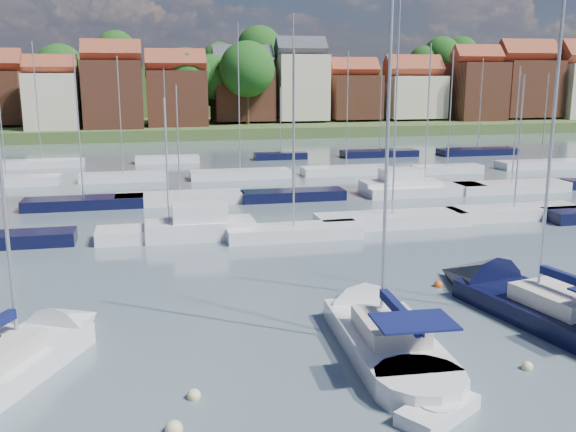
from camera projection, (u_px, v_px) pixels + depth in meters
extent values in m
plane|color=#43525B|center=(238.00, 185.00, 61.99)|extent=(260.00, 260.00, 0.00)
cube|color=silver|center=(11.00, 369.00, 22.71)|extent=(5.42, 7.12, 1.20)
cone|color=silver|center=(76.00, 326.00, 26.61)|extent=(3.89, 4.10, 2.75)
cube|color=beige|center=(0.00, 349.00, 22.07)|extent=(2.95, 3.32, 0.70)
cylinder|color=#B2B2B7|center=(2.00, 180.00, 21.69)|extent=(0.14, 0.14, 12.21)
cube|color=silver|center=(385.00, 344.00, 24.78)|extent=(3.51, 7.68, 1.20)
cone|color=silver|center=(353.00, 303.00, 29.30)|extent=(3.32, 3.81, 3.14)
cylinder|color=silver|center=(420.00, 391.00, 21.15)|extent=(3.29, 3.29, 1.20)
cube|color=beige|center=(390.00, 326.00, 24.07)|extent=(2.35, 3.24, 0.70)
cylinder|color=#B2B2B7|center=(387.00, 147.00, 23.64)|extent=(0.14, 0.14, 13.94)
cylinder|color=#B2B2B7|center=(400.00, 315.00, 22.88)|extent=(0.31, 4.18, 0.10)
cube|color=#0D1242|center=(400.00, 311.00, 22.84)|extent=(0.50, 3.98, 0.35)
cube|color=#0D1242|center=(414.00, 322.00, 21.50)|extent=(2.76, 2.01, 0.08)
cube|color=black|center=(547.00, 315.00, 27.81)|extent=(5.16, 8.92, 1.20)
cone|color=black|center=(467.00, 280.00, 32.47)|extent=(4.26, 4.71, 3.49)
cube|color=beige|center=(559.00, 298.00, 27.09)|extent=(3.12, 3.92, 0.70)
cylinder|color=#B2B2B7|center=(554.00, 116.00, 26.48)|extent=(0.14, 0.14, 15.87)
cube|color=silver|center=(438.00, 412.00, 19.94)|extent=(3.13, 2.64, 0.56)
cylinder|color=silver|center=(438.00, 407.00, 19.91)|extent=(1.33, 1.33, 0.36)
sphere|color=beige|center=(174.00, 432.00, 19.17)|extent=(0.54, 0.54, 0.54)
sphere|color=beige|center=(194.00, 398.00, 21.16)|extent=(0.45, 0.45, 0.45)
sphere|color=beige|center=(527.00, 369.00, 23.24)|extent=(0.41, 0.41, 0.41)
sphere|color=#D85914|center=(438.00, 287.00, 32.28)|extent=(0.42, 0.42, 0.42)
sphere|color=#D85914|center=(363.00, 301.00, 30.24)|extent=(0.52, 0.52, 0.52)
cube|color=black|center=(8.00, 241.00, 39.76)|extent=(8.01, 2.24, 1.00)
cylinder|color=#B2B2B7|center=(0.00, 151.00, 38.55)|extent=(0.12, 0.12, 10.16)
cube|color=silver|center=(170.00, 234.00, 41.51)|extent=(9.22, 2.58, 1.00)
cylinder|color=#B2B2B7|center=(167.00, 163.00, 40.51)|extent=(0.12, 0.12, 8.18)
cube|color=silver|center=(294.00, 233.00, 41.66)|extent=(8.78, 2.46, 1.00)
cylinder|color=#B2B2B7|center=(294.00, 140.00, 40.35)|extent=(0.12, 0.12, 11.06)
cube|color=silver|center=(392.00, 221.00, 45.22)|extent=(10.79, 3.02, 1.00)
cylinder|color=#B2B2B7|center=(396.00, 107.00, 43.50)|extent=(0.12, 0.12, 14.87)
cube|color=silver|center=(514.00, 213.00, 47.62)|extent=(10.13, 2.84, 1.00)
cylinder|color=#B2B2B7|center=(519.00, 142.00, 46.47)|extent=(0.12, 0.12, 9.59)
cube|color=silver|center=(200.00, 231.00, 41.70)|extent=(7.00, 2.60, 1.40)
cube|color=silver|center=(200.00, 214.00, 41.46)|extent=(3.50, 2.20, 1.30)
cube|color=black|center=(84.00, 204.00, 51.09)|extent=(9.30, 2.60, 1.00)
cylinder|color=#B2B2B7|center=(78.00, 125.00, 49.73)|extent=(0.12, 0.12, 11.48)
cube|color=silver|center=(180.00, 199.00, 53.05)|extent=(10.40, 2.91, 1.00)
cylinder|color=#B2B2B7|center=(178.00, 140.00, 51.99)|extent=(0.12, 0.12, 8.77)
cube|color=black|center=(293.00, 196.00, 54.34)|extent=(8.80, 2.46, 1.00)
cylinder|color=#B2B2B7|center=(293.00, 104.00, 52.68)|extent=(0.12, 0.12, 14.33)
cube|color=silver|center=(424.00, 191.00, 56.74)|extent=(10.73, 3.00, 1.00)
cylinder|color=#B2B2B7|center=(428.00, 116.00, 55.31)|extent=(0.12, 0.12, 12.14)
cube|color=silver|center=(511.00, 188.00, 58.33)|extent=(10.48, 2.93, 1.00)
cylinder|color=#B2B2B7|center=(516.00, 125.00, 57.10)|extent=(0.12, 0.12, 10.28)
cube|color=silver|center=(400.00, 188.00, 57.09)|extent=(7.00, 2.60, 1.40)
cube|color=silver|center=(401.00, 176.00, 56.86)|extent=(3.50, 2.20, 1.30)
cube|color=silver|center=(7.00, 182.00, 61.35)|extent=(9.71, 2.72, 1.00)
cube|color=silver|center=(124.00, 178.00, 63.93)|extent=(8.49, 2.38, 1.00)
cylinder|color=#B2B2B7|center=(120.00, 115.00, 62.59)|extent=(0.12, 0.12, 11.31)
cube|color=silver|center=(240.00, 175.00, 65.68)|extent=(10.16, 2.85, 1.00)
cylinder|color=#B2B2B7|center=(239.00, 98.00, 63.99)|extent=(0.12, 0.12, 14.59)
cube|color=silver|center=(346.00, 171.00, 68.19)|extent=(9.53, 2.67, 1.00)
cylinder|color=#B2B2B7|center=(347.00, 110.00, 66.79)|extent=(0.12, 0.12, 11.91)
cube|color=silver|center=(447.00, 170.00, 69.18)|extent=(7.62, 2.13, 1.00)
cylinder|color=#B2B2B7|center=(451.00, 108.00, 67.76)|extent=(0.12, 0.12, 12.13)
cube|color=silver|center=(541.00, 165.00, 72.76)|extent=(10.17, 2.85, 1.00)
cylinder|color=#B2B2B7|center=(545.00, 117.00, 71.59)|extent=(0.12, 0.12, 9.73)
cube|color=silver|center=(42.00, 164.00, 73.43)|extent=(9.24, 2.59, 1.00)
cylinder|color=#B2B2B7|center=(37.00, 102.00, 71.89)|extent=(0.12, 0.12, 13.17)
cube|color=silver|center=(167.00, 160.00, 77.12)|extent=(7.57, 2.12, 1.00)
cylinder|color=#B2B2B7|center=(165.00, 113.00, 75.90)|extent=(0.12, 0.12, 10.24)
cube|color=black|center=(281.00, 157.00, 80.23)|extent=(6.58, 1.84, 1.00)
cylinder|color=#B2B2B7|center=(280.00, 120.00, 79.25)|extent=(0.12, 0.12, 8.01)
cube|color=black|center=(379.00, 154.00, 82.92)|extent=(9.92, 2.78, 1.00)
cylinder|color=#B2B2B7|center=(381.00, 107.00, 81.62)|extent=(0.12, 0.12, 10.92)
cube|color=black|center=(477.00, 152.00, 84.74)|extent=(10.55, 2.95, 1.00)
cylinder|color=#B2B2B7|center=(480.00, 104.00, 83.38)|extent=(0.12, 0.12, 11.51)
cube|color=#44562B|center=(186.00, 123.00, 135.32)|extent=(200.00, 70.00, 3.00)
cube|color=#44562B|center=(179.00, 96.00, 158.13)|extent=(200.00, 60.00, 14.00)
cube|color=beige|center=(53.00, 102.00, 102.58)|extent=(8.09, 8.80, 8.96)
cube|color=brown|center=(50.00, 67.00, 101.40)|extent=(8.25, 4.00, 4.00)
cube|color=brown|center=(114.00, 95.00, 105.24)|extent=(9.36, 10.17, 10.97)
cube|color=brown|center=(111.00, 53.00, 103.80)|extent=(9.54, 4.63, 4.63)
cube|color=brown|center=(177.00, 99.00, 109.21)|extent=(9.90, 8.56, 9.42)
cube|color=brown|center=(175.00, 63.00, 107.92)|extent=(10.10, 4.90, 4.90)
cube|color=brown|center=(243.00, 94.00, 116.39)|extent=(10.59, 8.93, 9.49)
cube|color=#383A42|center=(242.00, 59.00, 115.08)|extent=(10.80, 5.24, 5.24)
cube|color=beige|center=(301.00, 87.00, 117.59)|extent=(9.01, 8.61, 11.65)
cube|color=#383A42|center=(301.00, 49.00, 116.08)|extent=(9.19, 4.46, 4.46)
cube|color=brown|center=(353.00, 97.00, 121.33)|extent=(9.10, 9.34, 8.00)
cube|color=brown|center=(353.00, 69.00, 120.22)|extent=(9.28, 4.50, 4.50)
cube|color=beige|center=(412.00, 97.00, 123.44)|extent=(10.86, 9.59, 7.88)
cube|color=brown|center=(413.00, 69.00, 122.30)|extent=(11.07, 5.37, 5.37)
cube|color=brown|center=(475.00, 92.00, 123.18)|extent=(9.18, 9.96, 10.97)
cube|color=brown|center=(477.00, 56.00, 121.74)|extent=(9.36, 4.54, 4.54)
cube|color=brown|center=(525.00, 89.00, 126.71)|extent=(11.39, 9.67, 10.76)
cube|color=brown|center=(527.00, 53.00, 125.24)|extent=(11.62, 5.64, 5.64)
cylinder|color=#382619|center=(440.00, 83.00, 144.08)|extent=(0.50, 0.50, 4.47)
sphere|color=#1F581B|center=(442.00, 55.00, 142.77)|extent=(8.18, 8.18, 8.18)
cylinder|color=#382619|center=(213.00, 112.00, 115.20)|extent=(0.50, 0.50, 4.46)
sphere|color=#1F581B|center=(212.00, 77.00, 113.89)|extent=(8.15, 8.15, 8.15)
cylinder|color=#382619|center=(260.00, 83.00, 133.56)|extent=(0.50, 0.50, 5.15)
sphere|color=#1F581B|center=(259.00, 49.00, 132.05)|extent=(9.41, 9.41, 9.41)
cylinder|color=#382619|center=(118.00, 83.00, 129.99)|extent=(0.50, 0.50, 4.56)
sphere|color=#1F581B|center=(116.00, 51.00, 128.65)|extent=(8.34, 8.34, 8.34)
cylinder|color=#382619|center=(63.00, 109.00, 118.38)|extent=(0.50, 0.50, 5.15)
sphere|color=#1F581B|center=(60.00, 70.00, 116.86)|extent=(9.42, 9.42, 9.42)
cylinder|color=#382619|center=(260.00, 110.00, 125.81)|extent=(0.50, 0.50, 3.77)
sphere|color=#1F581B|center=(260.00, 84.00, 124.70)|extent=(6.89, 6.89, 6.89)
cylinder|color=#382619|center=(248.00, 111.00, 111.54)|extent=(0.50, 0.50, 5.21)
sphere|color=#1F581B|center=(247.00, 69.00, 110.00)|extent=(9.53, 9.53, 9.53)
cylinder|color=#382619|center=(491.00, 110.00, 133.11)|extent=(0.50, 0.50, 2.97)
sphere|color=#1F581B|center=(493.00, 90.00, 132.23)|extent=(5.44, 5.44, 5.44)
cylinder|color=#382619|center=(188.00, 112.00, 112.11)|extent=(0.50, 0.50, 4.84)
sphere|color=#1F581B|center=(186.00, 73.00, 110.68)|extent=(8.85, 8.85, 8.85)
cylinder|color=#382619|center=(423.00, 84.00, 143.49)|extent=(0.50, 0.50, 3.72)
sphere|color=#1F581B|center=(424.00, 61.00, 142.40)|extent=(6.80, 6.80, 6.80)
cylinder|color=#382619|center=(475.00, 110.00, 124.19)|extent=(0.50, 0.50, 4.05)
sphere|color=#1F581B|center=(476.00, 81.00, 123.00)|extent=(7.40, 7.40, 7.40)
cylinder|color=#382619|center=(220.00, 87.00, 131.57)|extent=(0.50, 0.50, 3.93)
sphere|color=#1F581B|center=(219.00, 60.00, 130.42)|extent=(7.19, 7.19, 7.19)
cylinder|color=#382619|center=(350.00, 110.00, 125.04)|extent=(0.50, 0.50, 3.82)
sphere|color=#1F581B|center=(350.00, 83.00, 123.92)|extent=(6.99, 6.99, 6.99)
cylinder|color=#382619|center=(91.00, 117.00, 108.22)|extent=(0.50, 0.50, 3.48)
sphere|color=#1F581B|center=(89.00, 89.00, 107.20)|extent=(6.37, 6.37, 6.37)
cylinder|color=#382619|center=(469.00, 110.00, 133.31)|extent=(0.50, 0.50, 2.99)
sphere|color=#1F581B|center=(470.00, 90.00, 132.43)|extent=(5.46, 5.46, 5.46)
cylinder|color=#382619|center=(212.00, 114.00, 118.33)|extent=(0.50, 0.50, 3.25)
sphere|color=#1F581B|center=(211.00, 90.00, 117.37)|extent=(5.94, 5.94, 5.94)
cylinder|color=#382619|center=(175.00, 115.00, 118.57)|extent=(0.50, 0.50, 2.98)
sphere|color=#1F581B|center=(174.00, 92.00, 117.69)|extent=(5.46, 5.46, 5.46)
cylinder|color=#382619|center=(460.00, 79.00, 151.51)|extent=(0.50, 0.50, 4.29)
sphere|color=#1F581B|center=(461.00, 53.00, 150.24)|extent=(7.84, 7.84, 7.84)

